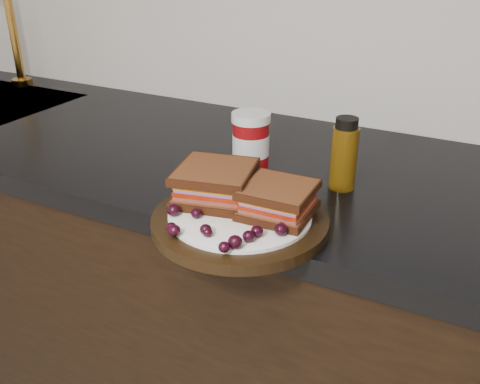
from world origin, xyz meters
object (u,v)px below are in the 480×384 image
at_px(plate, 240,221).
at_px(condiment_jar, 251,140).
at_px(oil_bottle, 344,154).
at_px(sandwich_left, 215,183).

xyz_separation_m(plate, condiment_jar, (-0.09, 0.22, 0.05)).
distance_m(condiment_jar, oil_bottle, 0.19).
bearing_deg(sandwich_left, plate, -35.57).
relative_size(plate, oil_bottle, 2.12).
relative_size(condiment_jar, oil_bottle, 0.84).
distance_m(plate, condiment_jar, 0.24).
bearing_deg(condiment_jar, oil_bottle, -2.66).
xyz_separation_m(plate, sandwich_left, (-0.06, 0.02, 0.04)).
xyz_separation_m(plate, oil_bottle, (0.10, 0.21, 0.06)).
bearing_deg(oil_bottle, plate, -114.73).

